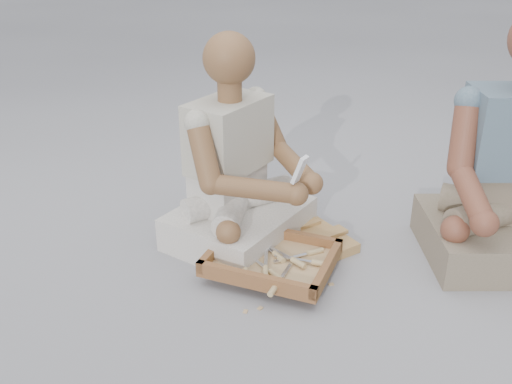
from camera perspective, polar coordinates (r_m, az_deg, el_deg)
The scene contains 21 objects.
ground at distance 2.29m, azimuth -0.75°, elevation -8.27°, with size 60.00×60.00×0.00m, color #949398.
carved_panel at distance 2.55m, azimuth 2.01°, elevation -3.84°, with size 0.64×0.43×0.04m, color #A1673E.
tool_tray at distance 2.27m, azimuth 1.58°, elevation -6.76°, with size 0.56×0.50×0.06m.
chisel_0 at distance 2.17m, azimuth -1.06°, elevation -7.93°, with size 0.16×0.17×0.02m.
chisel_1 at distance 2.23m, azimuth 5.94°, elevation -7.02°, with size 0.21×0.09×0.02m.
chisel_2 at distance 2.10m, azimuth 1.99°, elevation -9.40°, with size 0.07×0.22×0.02m.
chisel_3 at distance 2.17m, azimuth 1.62°, elevation -8.09°, with size 0.22×0.08×0.02m.
chisel_4 at distance 2.30m, azimuth 5.46°, elevation -6.08°, with size 0.12×0.20×0.02m.
chisel_5 at distance 2.28m, azimuth 1.99°, elevation -6.26°, with size 0.21×0.10×0.02m.
chisel_6 at distance 2.18m, azimuth 0.96°, elevation -7.71°, with size 0.14×0.19×0.02m.
chisel_7 at distance 2.23m, azimuth 3.86°, elevation -6.86°, with size 0.22×0.06×0.02m.
wood_chip_0 at distance 2.33m, azimuth -3.05°, elevation -7.66°, with size 0.02×0.01×0.00m, color tan.
wood_chip_1 at distance 2.11m, azimuth 0.42°, elevation -11.54°, with size 0.02×0.01×0.00m, color tan.
wood_chip_2 at distance 2.43m, azimuth -4.16°, elevation -6.09°, with size 0.02×0.01×0.00m, color tan.
wood_chip_3 at distance 2.46m, azimuth 7.04°, elevation -5.86°, with size 0.02×0.01×0.00m, color tan.
wood_chip_4 at distance 2.68m, azimuth 0.85°, elevation -2.79°, with size 0.02×0.01×0.00m, color tan.
wood_chip_5 at distance 2.10m, azimuth -1.07°, elevation -11.86°, with size 0.02×0.01×0.00m, color tan.
wood_chip_6 at distance 2.25m, azimuth 7.53°, elevation -9.14°, with size 0.02×0.01×0.00m, color tan.
wood_chip_7 at distance 2.34m, azimuth 3.06°, elevation -7.52°, with size 0.02×0.01×0.00m, color tan.
craftsman at distance 2.40m, azimuth -1.81°, elevation 1.72°, with size 0.61×0.60×0.89m.
mobile_phone at distance 2.14m, azimuth 4.39°, elevation 2.25°, with size 0.06×0.05×0.11m.
Camera 1 is at (1.19, -1.48, 1.27)m, focal length 40.00 mm.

